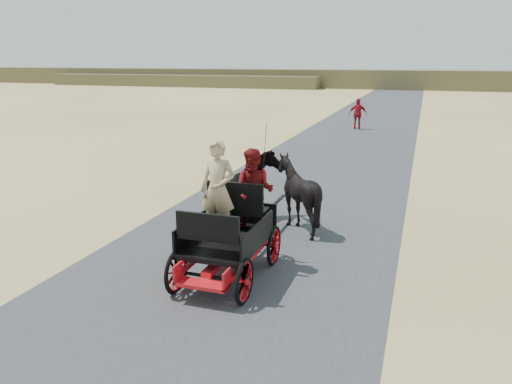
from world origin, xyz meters
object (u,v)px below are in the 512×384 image
(horse_right, at_px, (298,194))
(pedestrian, at_px, (358,114))
(horse_left, at_px, (253,190))
(carriage, at_px, (228,258))

(horse_right, bearing_deg, pedestrian, -87.12)
(pedestrian, bearing_deg, horse_left, 87.04)
(carriage, height_order, horse_right, horse_right)
(horse_right, distance_m, pedestrian, 17.67)
(carriage, bearing_deg, pedestrian, 90.94)
(carriage, relative_size, pedestrian, 1.39)
(carriage, xyz_separation_m, horse_right, (0.55, 3.00, 0.49))
(carriage, distance_m, pedestrian, 20.66)
(horse_left, xyz_separation_m, pedestrian, (0.21, 17.65, 0.02))
(carriage, bearing_deg, horse_right, 79.61)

